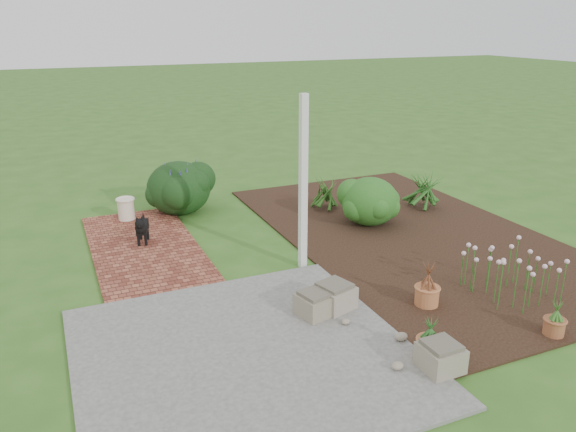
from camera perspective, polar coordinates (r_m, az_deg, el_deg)
name	(u,v)px	position (r m, az deg, el deg)	size (l,w,h in m)	color
ground	(286,272)	(8.06, -0.17, -5.76)	(80.00, 80.00, 0.00)	#305C1D
concrete_patio	(245,354)	(6.23, -4.44, -13.80)	(3.50, 3.50, 0.04)	#595957
brick_path	(144,247)	(9.19, -14.40, -3.02)	(1.60, 3.50, 0.04)	maroon
garden_bed	(411,235)	(9.62, 12.42, -1.86)	(4.00, 7.00, 0.03)	black
veranda_post	(303,184)	(7.82, 1.55, 3.24)	(0.10, 0.10, 2.50)	white
stone_trough_near	(440,358)	(6.08, 15.22, -13.72)	(0.39, 0.39, 0.26)	gray
stone_trough_mid	(315,305)	(6.85, 2.75, -9.00)	(0.39, 0.39, 0.26)	#7B775B
stone_trough_far	(334,297)	(7.02, 4.73, -8.21)	(0.42, 0.42, 0.28)	gray
black_dog	(142,227)	(9.16, -14.63, -1.07)	(0.27, 0.54, 0.47)	black
cream_ceramic_urn	(126,209)	(10.39, -16.13, 0.69)	(0.29, 0.29, 0.38)	#F1E0C6
evergreen_shrub	(370,200)	(9.86, 8.31, 1.61)	(0.99, 0.99, 0.85)	#0C400D
agapanthus_clump_back	(424,187)	(10.89, 13.61, 2.93)	(0.92, 0.92, 0.83)	#0C380D
agapanthus_clump_front	(325,190)	(10.59, 3.81, 2.63)	(0.79, 0.79, 0.70)	#163F0E
pink_flower_patch	(513,269)	(7.82, 21.87, -4.98)	(1.11, 1.11, 0.71)	#113D0F
terracotta_pot_bronze	(427,296)	(7.30, 13.93, -7.85)	(0.30, 0.30, 0.24)	#B56A3D
terracotta_pot_small_left	(554,327)	(7.15, 25.42, -10.12)	(0.23, 0.23, 0.19)	#9A5634
terracotta_pot_small_right	(429,348)	(6.27, 14.10, -12.83)	(0.26, 0.26, 0.22)	#B4683C
purple_flowering_bush	(179,187)	(10.58, -11.04, 2.94)	(1.17, 1.17, 1.00)	black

